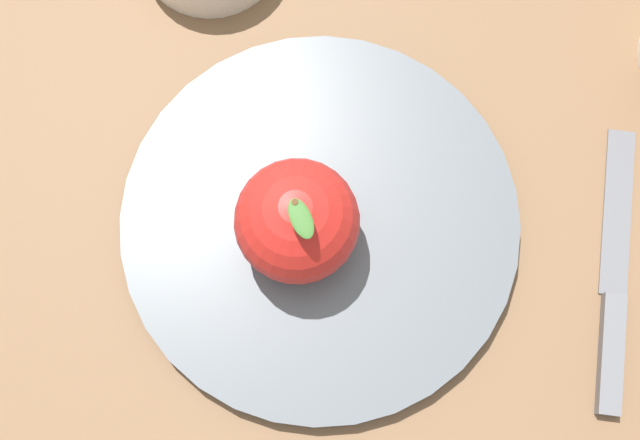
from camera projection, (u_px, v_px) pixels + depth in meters
ground_plane at (391, 220)px, 0.60m from camera, size 2.40×2.40×0.00m
dinner_plate at (320, 224)px, 0.59m from camera, size 0.26×0.26×0.01m
apple at (297, 221)px, 0.55m from camera, size 0.08×0.08×0.09m
knife at (614, 295)px, 0.59m from camera, size 0.17×0.10×0.01m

